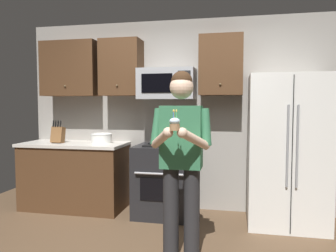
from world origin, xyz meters
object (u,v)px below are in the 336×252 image
at_px(refrigerator, 287,151).
at_px(microwave, 167,84).
at_px(person, 181,154).
at_px(oven_range, 165,180).
at_px(bowl_large_white, 101,138).
at_px(knife_block, 58,135).
at_px(cupcake, 175,124).

bearing_deg(refrigerator, microwave, 173.97).
distance_m(microwave, person, 1.51).
bearing_deg(oven_range, bowl_large_white, 175.91).
bearing_deg(knife_block, oven_range, 1.12).
distance_m(microwave, refrigerator, 1.72).
bearing_deg(person, knife_block, 149.76).
height_order(person, cupcake, person).
relative_size(knife_block, cupcake, 1.84).
xyz_separation_m(refrigerator, bowl_large_white, (-2.41, 0.10, 0.09)).
height_order(microwave, refrigerator, microwave).
height_order(bowl_large_white, cupcake, cupcake).
relative_size(microwave, refrigerator, 0.41).
distance_m(oven_range, knife_block, 1.62).
distance_m(oven_range, cupcake, 1.74).
relative_size(knife_block, bowl_large_white, 1.10).
bearing_deg(refrigerator, bowl_large_white, 177.52).
height_order(knife_block, cupcake, cupcake).
bearing_deg(refrigerator, person, -134.65).
bearing_deg(bowl_large_white, oven_range, -4.09).
height_order(microwave, cupcake, microwave).
xyz_separation_m(microwave, bowl_large_white, (-0.91, -0.05, -0.73)).
bearing_deg(refrigerator, knife_block, 179.81).
xyz_separation_m(microwave, knife_block, (-1.51, -0.15, -0.69)).
xyz_separation_m(refrigerator, cupcake, (-1.09, -1.44, 0.39)).
distance_m(knife_block, person, 2.22).
xyz_separation_m(microwave, person, (0.41, -1.27, -0.72)).
bearing_deg(knife_block, bowl_large_white, 8.93).
bearing_deg(microwave, person, -72.21).
bearing_deg(bowl_large_white, microwave, 3.42).
xyz_separation_m(oven_range, microwave, (0.00, 0.12, 1.26)).
xyz_separation_m(oven_range, person, (0.41, -1.15, 0.53)).
relative_size(oven_range, knife_block, 2.91).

